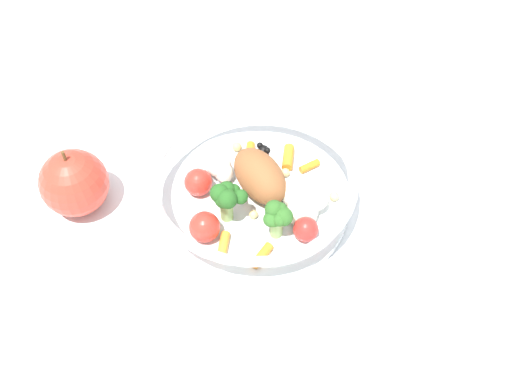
# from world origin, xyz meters

# --- Properties ---
(ground_plane) EXTENTS (2.40, 2.40, 0.00)m
(ground_plane) POSITION_xyz_m (0.00, 0.00, 0.00)
(ground_plane) COLOR white
(food_container) EXTENTS (0.23, 0.23, 0.07)m
(food_container) POSITION_xyz_m (0.00, 0.01, 0.03)
(food_container) COLOR white
(food_container) RESTS_ON ground_plane
(loose_apple) EXTENTS (0.08, 0.08, 0.09)m
(loose_apple) POSITION_xyz_m (0.09, -0.18, 0.04)
(loose_apple) COLOR #BC3828
(loose_apple) RESTS_ON ground_plane
(folded_napkin) EXTENTS (0.17, 0.15, 0.01)m
(folded_napkin) POSITION_xyz_m (-0.07, 0.24, 0.00)
(folded_napkin) COLOR white
(folded_napkin) RESTS_ON ground_plane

